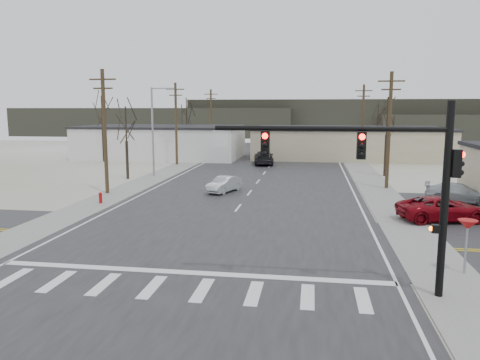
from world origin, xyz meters
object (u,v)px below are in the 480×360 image
object	(u,v)px
traffic_signal_mast	(391,171)
car_parked_red	(442,209)
car_parked_silver	(459,193)
fire_hydrant	(101,198)
sedan_crossing	(224,184)
car_far_a	(264,158)
car_far_b	(266,145)

from	to	relation	value
traffic_signal_mast	car_parked_red	bearing A→B (deg)	67.35
car_parked_silver	fire_hydrant	bearing A→B (deg)	115.69
sedan_crossing	car_far_a	bearing A→B (deg)	106.64
car_parked_red	car_parked_silver	world-z (taller)	car_parked_red
traffic_signal_mast	car_far_b	world-z (taller)	traffic_signal_mast
fire_hydrant	sedan_crossing	world-z (taller)	sedan_crossing
car_far_b	sedan_crossing	bearing A→B (deg)	-84.41
car_parked_red	sedan_crossing	bearing A→B (deg)	49.26
fire_hydrant	car_far_b	world-z (taller)	car_far_b
traffic_signal_mast	car_parked_red	distance (m)	14.00
traffic_signal_mast	sedan_crossing	xyz separation A→B (m)	(-10.02, 20.20, -3.98)
sedan_crossing	car_far_b	xyz separation A→B (m)	(-0.49, 40.32, 0.09)
sedan_crossing	car_parked_silver	size ratio (longest dim) A/B	0.82
traffic_signal_mast	car_far_b	xyz separation A→B (m)	(-10.52, 60.52, -3.88)
car_far_a	car_parked_red	bearing A→B (deg)	109.68
car_far_a	car_far_b	bearing A→B (deg)	-92.35
car_parked_silver	sedan_crossing	bearing A→B (deg)	101.15
fire_hydrant	car_far_a	distance (m)	27.44
car_parked_red	car_parked_silver	bearing A→B (deg)	-37.55
car_parked_red	car_far_a	bearing A→B (deg)	13.23
sedan_crossing	car_parked_red	size ratio (longest dim) A/B	0.73
sedan_crossing	traffic_signal_mast	bearing A→B (deg)	-43.40
traffic_signal_mast	fire_hydrant	world-z (taller)	traffic_signal_mast
car_parked_silver	car_far_a	bearing A→B (deg)	54.08
car_far_b	car_parked_silver	bearing A→B (deg)	-61.23
sedan_crossing	car_far_a	xyz separation A→B (m)	(1.24, 19.81, 0.18)
car_parked_red	fire_hydrant	bearing A→B (deg)	71.99
car_far_b	car_parked_red	bearing A→B (deg)	-67.03
sedan_crossing	car_parked_silver	world-z (taller)	car_parked_silver
traffic_signal_mast	car_parked_silver	xyz separation A→B (m)	(7.98, 18.73, -3.95)
car_far_a	car_parked_red	xyz separation A→B (m)	(13.97, -27.59, -0.09)
sedan_crossing	car_parked_red	xyz separation A→B (m)	(15.21, -7.79, 0.09)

